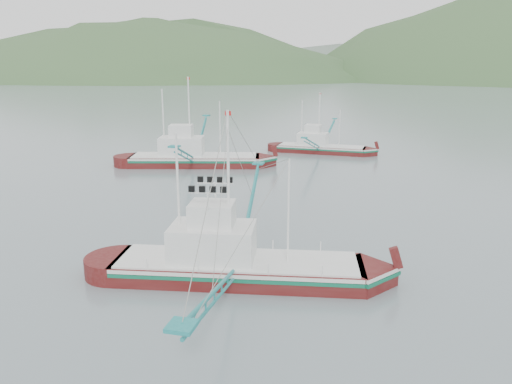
# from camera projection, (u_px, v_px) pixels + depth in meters

# --- Properties ---
(ground) EXTENTS (1200.00, 1200.00, 0.00)m
(ground) POSITION_uv_depth(u_px,v_px,m) (234.00, 261.00, 33.02)
(ground) COLOR slate
(ground) RESTS_ON ground
(main_boat) EXTENTS (15.37, 26.90, 10.96)m
(main_boat) POSITION_uv_depth(u_px,v_px,m) (234.00, 251.00, 29.76)
(main_boat) COLOR #490D0C
(main_boat) RESTS_ON ground
(bg_boat_far) EXTENTS (12.94, 23.06, 9.34)m
(bg_boat_far) POSITION_uv_depth(u_px,v_px,m) (320.00, 144.00, 72.59)
(bg_boat_far) COLOR #490D0C
(bg_boat_far) RESTS_ON ground
(bg_boat_left) EXTENTS (16.89, 29.11, 11.97)m
(bg_boat_left) POSITION_uv_depth(u_px,v_px,m) (193.00, 149.00, 63.08)
(bg_boat_left) COLOR #490D0C
(bg_boat_left) RESTS_ON ground
(headland_left) EXTENTS (448.00, 308.00, 210.00)m
(headland_left) POSITION_uv_depth(u_px,v_px,m) (149.00, 79.00, 413.45)
(headland_left) COLOR #36572D
(headland_left) RESTS_ON ground
(ridge_distant) EXTENTS (960.00, 400.00, 240.00)m
(ridge_distant) POSITION_uv_depth(u_px,v_px,m) (404.00, 75.00, 551.95)
(ridge_distant) COLOR slate
(ridge_distant) RESTS_ON ground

